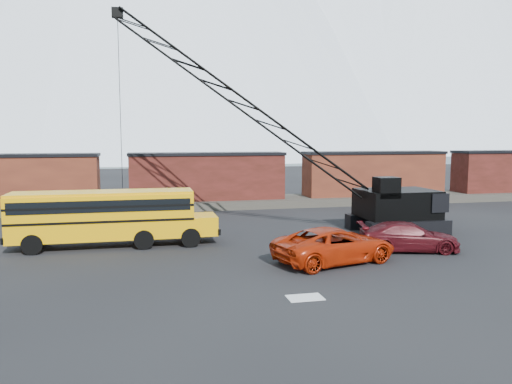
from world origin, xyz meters
TOP-DOWN VIEW (x-y plane):
  - ground at (0.00, 0.00)m, footprint 160.00×160.00m
  - gravel_berm at (0.00, 22.00)m, footprint 120.00×5.00m
  - boxcar_west_near at (-16.00, 22.00)m, footprint 13.70×3.10m
  - boxcar_mid at (0.00, 22.00)m, footprint 13.70×3.10m
  - boxcar_east_near at (16.00, 22.00)m, footprint 13.70×3.10m
  - snow_patch at (0.50, -4.00)m, footprint 1.40×0.90m
  - school_bus at (-7.46, 7.17)m, footprint 11.65×2.65m
  - red_pickup at (3.69, 0.96)m, footprint 6.88×4.48m
  - maroon_suv at (8.58, 2.42)m, footprint 5.83×3.52m
  - crawler_crane at (1.33, 9.50)m, footprint 20.80×6.25m

SIDE VIEW (x-z plane):
  - ground at x=0.00m, z-range 0.00..0.00m
  - snow_patch at x=0.50m, z-range 0.00..0.02m
  - gravel_berm at x=0.00m, z-range 0.00..0.70m
  - maroon_suv at x=8.58m, z-range 0.00..1.58m
  - red_pickup at x=3.69m, z-range 0.00..1.76m
  - school_bus at x=-7.46m, z-range 0.20..3.39m
  - boxcar_west_near at x=-16.00m, z-range 0.68..4.85m
  - boxcar_mid at x=0.00m, z-range 0.68..4.85m
  - boxcar_east_near at x=16.00m, z-range 0.68..4.85m
  - crawler_crane at x=1.33m, z-range 0.70..15.15m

